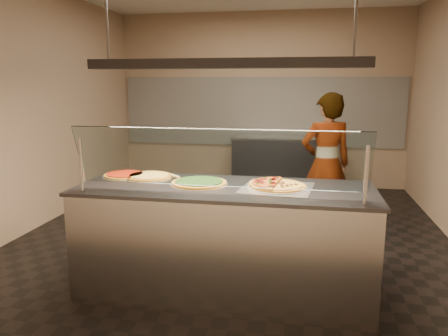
% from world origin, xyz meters
% --- Properties ---
extents(ground, '(5.00, 6.00, 0.02)m').
position_xyz_m(ground, '(0.00, 0.00, -0.01)').
color(ground, black).
rests_on(ground, ground).
extents(wall_back, '(5.00, 0.02, 3.00)m').
position_xyz_m(wall_back, '(0.00, 3.01, 1.50)').
color(wall_back, tan).
rests_on(wall_back, ground).
extents(wall_front, '(5.00, 0.02, 3.00)m').
position_xyz_m(wall_front, '(0.00, -3.01, 1.50)').
color(wall_front, tan).
rests_on(wall_front, ground).
extents(wall_left, '(0.02, 6.00, 3.00)m').
position_xyz_m(wall_left, '(-2.51, 0.00, 1.50)').
color(wall_left, tan).
rests_on(wall_left, ground).
extents(tile_band, '(4.90, 0.02, 1.20)m').
position_xyz_m(tile_band, '(0.00, 2.98, 1.30)').
color(tile_band, silver).
rests_on(tile_band, wall_back).
extents(serving_counter, '(2.52, 0.94, 0.93)m').
position_xyz_m(serving_counter, '(0.14, -1.17, 0.47)').
color(serving_counter, '#B7B7BC').
rests_on(serving_counter, ground).
extents(sneeze_guard, '(2.28, 0.18, 0.54)m').
position_xyz_m(sneeze_guard, '(0.14, -1.51, 1.23)').
color(sneeze_guard, '#B7B7BC').
rests_on(sneeze_guard, serving_counter).
extents(perforated_tray, '(0.63, 0.63, 0.01)m').
position_xyz_m(perforated_tray, '(0.58, -1.14, 0.94)').
color(perforated_tray, silver).
rests_on(perforated_tray, serving_counter).
extents(half_pizza_pepperoni, '(0.29, 0.50, 0.05)m').
position_xyz_m(half_pizza_pepperoni, '(0.46, -1.14, 0.96)').
color(half_pizza_pepperoni, '#97611C').
rests_on(half_pizza_pepperoni, perforated_tray).
extents(half_pizza_sausage, '(0.29, 0.50, 0.04)m').
position_xyz_m(half_pizza_sausage, '(0.69, -1.15, 0.96)').
color(half_pizza_sausage, '#97611C').
rests_on(half_pizza_sausage, perforated_tray).
extents(pizza_spinach, '(0.51, 0.51, 0.03)m').
position_xyz_m(pizza_spinach, '(-0.10, -1.13, 0.95)').
color(pizza_spinach, silver).
rests_on(pizza_spinach, serving_counter).
extents(pizza_cheese, '(0.45, 0.45, 0.03)m').
position_xyz_m(pizza_cheese, '(-0.62, -0.95, 0.94)').
color(pizza_cheese, silver).
rests_on(pizza_cheese, serving_counter).
extents(pizza_tomato, '(0.42, 0.42, 0.03)m').
position_xyz_m(pizza_tomato, '(-0.86, -0.93, 0.94)').
color(pizza_tomato, silver).
rests_on(pizza_tomato, serving_counter).
extents(pizza_spatula, '(0.29, 0.17, 0.02)m').
position_xyz_m(pizza_spatula, '(-0.30, -0.97, 0.96)').
color(pizza_spatula, '#B7B7BC').
rests_on(pizza_spatula, pizza_spinach).
extents(prep_table, '(1.61, 0.74, 0.93)m').
position_xyz_m(prep_table, '(0.41, 2.55, 0.47)').
color(prep_table, '#3E3E44').
rests_on(prep_table, ground).
extents(worker, '(0.72, 0.59, 1.69)m').
position_xyz_m(worker, '(1.05, 0.51, 0.85)').
color(worker, black).
rests_on(worker, ground).
extents(heat_lamp_housing, '(2.30, 0.18, 0.08)m').
position_xyz_m(heat_lamp_housing, '(0.14, -1.17, 1.95)').
color(heat_lamp_housing, '#3E3E44').
rests_on(heat_lamp_housing, ceiling).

